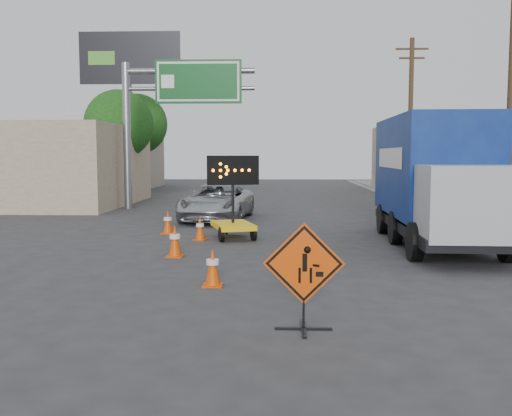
# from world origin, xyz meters

# --- Properties ---
(ground) EXTENTS (100.00, 100.00, 0.00)m
(ground) POSITION_xyz_m (0.00, 0.00, 0.00)
(ground) COLOR #2D2D30
(ground) RESTS_ON ground
(curb_right) EXTENTS (0.40, 60.00, 0.12)m
(curb_right) POSITION_xyz_m (7.20, 15.00, 0.06)
(curb_right) COLOR gray
(curb_right) RESTS_ON ground
(sidewalk_right) EXTENTS (4.00, 60.00, 0.15)m
(sidewalk_right) POSITION_xyz_m (9.50, 15.00, 0.07)
(sidewalk_right) COLOR gray
(sidewalk_right) RESTS_ON ground
(storefront_left_far) EXTENTS (12.00, 10.00, 4.40)m
(storefront_left_far) POSITION_xyz_m (-15.00, 34.00, 2.20)
(storefront_left_far) COLOR gray
(storefront_left_far) RESTS_ON ground
(building_right_far) EXTENTS (10.00, 14.00, 4.60)m
(building_right_far) POSITION_xyz_m (13.00, 30.00, 2.30)
(building_right_far) COLOR #BEAC89
(building_right_far) RESTS_ON ground
(highway_gantry) EXTENTS (6.18, 0.38, 6.90)m
(highway_gantry) POSITION_xyz_m (-4.43, 17.96, 5.07)
(highway_gantry) COLOR slate
(highway_gantry) RESTS_ON ground
(billboard) EXTENTS (6.10, 0.54, 9.85)m
(billboard) POSITION_xyz_m (-8.35, 25.87, 7.35)
(billboard) COLOR slate
(billboard) RESTS_ON ground
(utility_pole_near) EXTENTS (1.80, 0.26, 9.00)m
(utility_pole_near) POSITION_xyz_m (8.00, 10.00, 4.68)
(utility_pole_near) COLOR #49301F
(utility_pole_near) RESTS_ON ground
(utility_pole_far) EXTENTS (1.80, 0.26, 9.00)m
(utility_pole_far) POSITION_xyz_m (8.00, 24.00, 4.68)
(utility_pole_far) COLOR #49301F
(utility_pole_far) RESTS_ON ground
(tree_left_near) EXTENTS (3.71, 3.71, 6.03)m
(tree_left_near) POSITION_xyz_m (-8.00, 22.00, 4.16)
(tree_left_near) COLOR #49301F
(tree_left_near) RESTS_ON ground
(tree_left_far) EXTENTS (4.10, 4.10, 6.66)m
(tree_left_far) POSITION_xyz_m (-9.00, 30.00, 4.60)
(tree_left_far) COLOR #49301F
(tree_left_far) RESTS_ON ground
(construction_sign) EXTENTS (1.20, 0.85, 1.59)m
(construction_sign) POSITION_xyz_m (0.99, -0.47, 0.84)
(construction_sign) COLOR black
(construction_sign) RESTS_ON ground
(arrow_board) EXTENTS (1.55, 2.01, 2.53)m
(arrow_board) POSITION_xyz_m (-0.78, 8.61, 0.58)
(arrow_board) COLOR yellow
(arrow_board) RESTS_ON ground
(pickup_truck) EXTENTS (2.83, 5.25, 1.40)m
(pickup_truck) POSITION_xyz_m (-1.80, 13.56, 0.70)
(pickup_truck) COLOR #B0B3B8
(pickup_truck) RESTS_ON ground
(box_truck) EXTENTS (2.61, 7.72, 3.64)m
(box_truck) POSITION_xyz_m (5.04, 7.62, 1.65)
(box_truck) COLOR black
(box_truck) RESTS_ON ground
(cone_a) EXTENTS (0.39, 0.39, 0.76)m
(cone_a) POSITION_xyz_m (-0.66, 2.26, 0.38)
(cone_a) COLOR #D64204
(cone_a) RESTS_ON ground
(cone_b) EXTENTS (0.45, 0.45, 0.82)m
(cone_b) POSITION_xyz_m (-1.98, 5.40, 0.41)
(cone_b) COLOR #D64204
(cone_b) RESTS_ON ground
(cone_c) EXTENTS (0.46, 0.46, 0.72)m
(cone_c) POSITION_xyz_m (-1.73, 8.18, 0.36)
(cone_c) COLOR #D64204
(cone_c) RESTS_ON ground
(cone_d) EXTENTS (0.46, 0.46, 0.77)m
(cone_d) POSITION_xyz_m (-2.96, 9.49, 0.39)
(cone_d) COLOR #D64204
(cone_d) RESTS_ON ground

